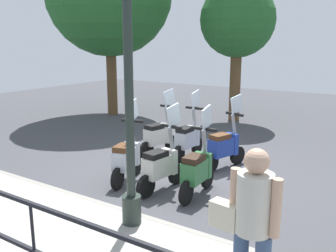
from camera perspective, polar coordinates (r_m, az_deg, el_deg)
ground_plane at (r=7.59m, az=2.36°, el=-7.39°), size 28.00×28.00×0.00m
promenade_walkway at (r=5.34m, az=-15.97°, el=-16.22°), size 2.20×20.00×0.15m
lamp_post_near at (r=4.84m, az=-5.99°, el=5.97°), size 0.26×0.90×4.29m
pedestrian_with_bag at (r=3.48m, az=12.55°, el=-13.85°), size 0.36×0.66×1.59m
tree_distant at (r=12.61m, az=10.56°, el=15.45°), size 2.41×2.41×4.49m
scooter_near_0 at (r=6.45m, az=4.50°, el=-6.58°), size 1.23×0.44×1.54m
scooter_near_1 at (r=6.64m, az=-1.01°, el=-5.94°), size 1.23×0.44×1.54m
scooter_near_2 at (r=7.11m, az=-6.28°, el=-4.76°), size 1.21×0.51×1.54m
scooter_far_0 at (r=7.89m, az=8.60°, el=-3.05°), size 1.20×0.55×1.54m
scooter_far_1 at (r=8.44m, az=3.09°, el=-1.86°), size 1.23×0.44×1.54m
scooter_far_2 at (r=8.68m, az=-1.36°, el=-1.43°), size 1.22×0.49×1.54m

